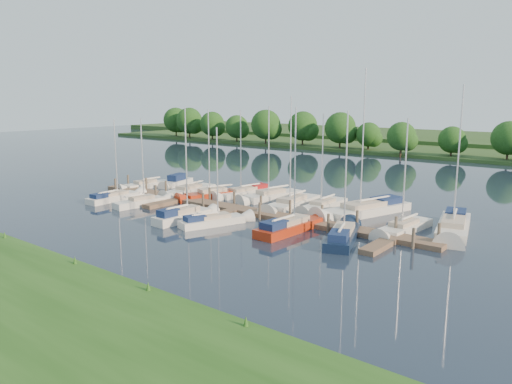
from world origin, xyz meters
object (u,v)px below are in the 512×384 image
Objects in this scene: motorboat at (177,183)px; sailboat_n_5 at (270,197)px; sailboat_s_2 at (184,217)px; dock at (234,211)px; sailboat_n_0 at (145,186)px.

sailboat_n_5 is at bearing 167.47° from motorboat.
sailboat_n_5 is at bearing 89.60° from sailboat_s_2.
motorboat is 18.66m from sailboat_s_2.
sailboat_n_0 is (-17.35, 3.27, 0.07)m from dock.
sailboat_s_2 reaches higher than sailboat_n_0.
dock is at bearing 142.92° from motorboat.
sailboat_s_2 is (-0.56, -12.34, 0.07)m from sailboat_n_5.
sailboat_n_5 is at bearing 97.35° from dock.
dock is 4.54× the size of sailboat_n_0.
sailboat_n_0 is 0.96× the size of sailboat_s_2.
sailboat_n_0 is 4.02m from motorboat.
motorboat is 0.54× the size of sailboat_n_5.
motorboat is at bearing 156.17° from dock.
sailboat_n_5 is (16.43, 3.82, 0.01)m from sailboat_n_0.
sailboat_n_5 reaches higher than dock.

